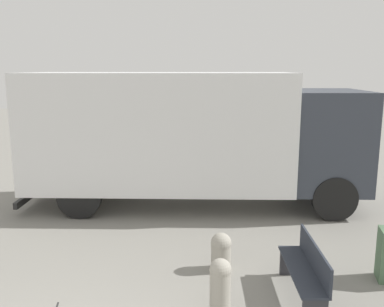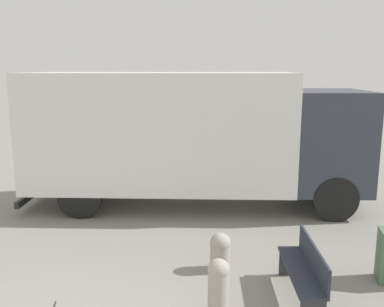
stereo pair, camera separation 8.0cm
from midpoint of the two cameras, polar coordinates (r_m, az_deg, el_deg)
The scene contains 4 objects.
delivery_truck at distance 10.87m, azimuth -0.53°, elevation 2.75°, with size 8.78×3.90×3.41m.
park_bench at distance 6.97m, azimuth 14.68°, elevation -14.63°, with size 0.72×1.76×0.91m.
bollard_near_bench at distance 6.45m, azimuth 3.42°, elevation -16.98°, with size 0.32×0.32×0.84m.
bollard_far_bench at distance 7.73m, azimuth 3.58°, elevation -12.78°, with size 0.37×0.37×0.68m.
Camera 1 is at (2.65, -3.57, 3.51)m, focal length 40.00 mm.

